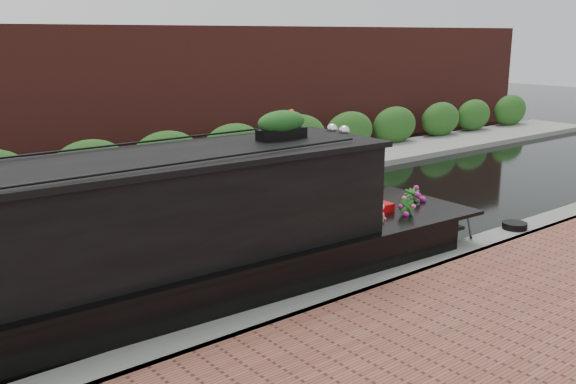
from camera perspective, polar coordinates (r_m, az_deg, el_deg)
ground at (r=11.62m, az=-8.03°, el=-5.20°), size 80.00×80.00×0.00m
near_bank_coping at (r=9.13m, az=2.91°, el=-10.55°), size 40.00×0.60×0.50m
far_bank_path at (r=15.24m, az=-16.20°, el=-1.00°), size 40.00×2.40×0.34m
far_hedge at (r=16.05m, az=-17.46°, el=-0.35°), size 40.00×1.10×2.80m
far_brick_wall at (r=17.98m, az=-19.95°, el=0.94°), size 40.00×1.00×8.00m
narrowboat at (r=8.57m, az=-16.90°, el=-6.65°), size 12.35×2.73×2.89m
rope_fender at (r=12.66m, az=12.35°, el=-2.92°), size 0.36×0.39×0.36m
coiled_mooring_rope at (r=12.63m, az=19.50°, el=-2.83°), size 0.45×0.45×0.12m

